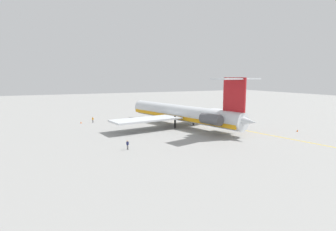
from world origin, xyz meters
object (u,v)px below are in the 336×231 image
(safety_cone_wingtip, at_px, (81,122))
(ground_crew_portside, at_px, (128,144))
(ground_crew_near_tail, at_px, (187,108))
(ground_crew_near_nose, at_px, (93,119))
(main_jetliner, at_px, (184,113))
(safety_cone_nose, at_px, (297,130))

(safety_cone_wingtip, bearing_deg, ground_crew_portside, -172.89)
(ground_crew_near_tail, bearing_deg, safety_cone_wingtip, -87.94)
(ground_crew_near_nose, relative_size, safety_cone_wingtip, 3.13)
(ground_crew_near_tail, height_order, safety_cone_wingtip, ground_crew_near_tail)
(main_jetliner, relative_size, safety_cone_wingtip, 81.63)
(safety_cone_nose, bearing_deg, main_jetliner, 50.97)
(ground_crew_near_tail, bearing_deg, safety_cone_nose, -9.14)
(ground_crew_near_nose, xyz_separation_m, ground_crew_portside, (-33.01, -0.84, 0.05))
(main_jetliner, xyz_separation_m, safety_cone_wingtip, (16.98, 24.91, -3.34))
(safety_cone_nose, bearing_deg, safety_cone_wingtip, 53.42)
(safety_cone_nose, bearing_deg, ground_crew_near_tail, 5.68)
(ground_crew_near_tail, xyz_separation_m, safety_cone_wingtip, (-12.80, 42.20, -0.87))
(safety_cone_nose, relative_size, safety_cone_wingtip, 1.00)
(safety_cone_nose, bearing_deg, ground_crew_near_nose, 51.65)
(ground_crew_portside, relative_size, safety_cone_nose, 3.26)
(main_jetliner, xyz_separation_m, ground_crew_near_nose, (16.65, 21.59, -2.53))
(ground_crew_near_nose, height_order, ground_crew_portside, ground_crew_portside)
(main_jetliner, relative_size, safety_cone_nose, 81.63)
(ground_crew_portside, height_order, safety_cone_nose, ground_crew_portside)
(main_jetliner, bearing_deg, safety_cone_wingtip, 40.92)
(safety_cone_nose, xyz_separation_m, safety_cone_wingtip, (34.84, 46.94, 0.00))
(main_jetliner, distance_m, safety_cone_nose, 28.55)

